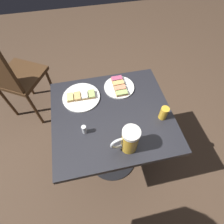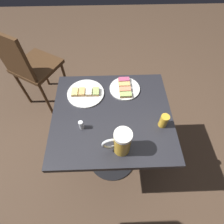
% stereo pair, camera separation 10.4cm
% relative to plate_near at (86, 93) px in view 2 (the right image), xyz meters
% --- Properties ---
extents(ground_plane, '(6.00, 6.00, 0.00)m').
position_rel_plate_near_xyz_m(ground_plane, '(-0.17, 0.16, -0.75)').
color(ground_plane, '#4C3828').
extents(cafe_table, '(0.72, 0.66, 0.74)m').
position_rel_plate_near_xyz_m(cafe_table, '(-0.17, 0.16, -0.19)').
color(cafe_table, black).
rests_on(cafe_table, ground_plane).
extents(plate_near, '(0.24, 0.24, 0.03)m').
position_rel_plate_near_xyz_m(plate_near, '(0.00, 0.00, 0.00)').
color(plate_near, white).
rests_on(plate_near, cafe_table).
extents(plate_far, '(0.20, 0.20, 0.03)m').
position_rel_plate_near_xyz_m(plate_far, '(-0.26, -0.03, 0.00)').
color(plate_far, white).
rests_on(plate_far, cafe_table).
extents(beer_mug, '(0.15, 0.09, 0.17)m').
position_rel_plate_near_xyz_m(beer_mug, '(-0.20, 0.39, 0.08)').
color(beer_mug, gold).
rests_on(beer_mug, cafe_table).
extents(beer_glass_small, '(0.05, 0.05, 0.09)m').
position_rel_plate_near_xyz_m(beer_glass_small, '(-0.45, 0.25, 0.03)').
color(beer_glass_small, gold).
rests_on(beer_glass_small, cafe_table).
extents(salt_shaker, '(0.03, 0.03, 0.06)m').
position_rel_plate_near_xyz_m(salt_shaker, '(0.01, 0.25, 0.02)').
color(salt_shaker, silver).
rests_on(salt_shaker, cafe_table).
extents(cafe_chair, '(0.52, 0.52, 0.91)m').
position_rel_plate_near_xyz_m(cafe_chair, '(0.57, -0.53, -0.21)').
color(cafe_chair, '#472D19').
rests_on(cafe_chair, ground_plane).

